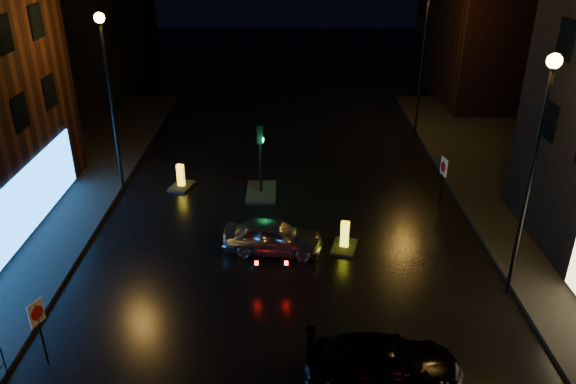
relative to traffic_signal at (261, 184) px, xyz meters
name	(u,v)px	position (x,y,z in m)	size (l,w,h in m)	color
building_far_right	(494,10)	(16.20, 18.00, 5.50)	(8.00, 14.00, 12.00)	black
street_lamp_lfar	(108,79)	(-6.60, 0.00, 5.06)	(0.44, 0.44, 8.37)	black
street_lamp_rnear	(537,145)	(9.00, -8.00, 5.06)	(0.44, 0.44, 8.37)	black
street_lamp_rfar	(424,43)	(9.00, 8.00, 5.06)	(0.44, 0.44, 8.37)	black
traffic_signal	(261,184)	(0.00, 0.00, 0.00)	(1.40, 2.40, 3.45)	black
silver_hatchback	(273,237)	(0.70, -5.25, 0.16)	(1.56, 3.87, 1.32)	#94979B
dark_sedan	(384,361)	(3.98, -12.14, 0.14)	(1.80, 4.44, 1.29)	black
bollard_near	(344,243)	(3.53, -5.05, -0.24)	(1.24, 1.56, 1.20)	black
bollard_far	(181,182)	(-3.94, 0.64, -0.24)	(1.26, 1.58, 1.21)	black
road_sign_left	(38,318)	(-5.81, -11.52, 1.16)	(0.24, 0.52, 2.22)	black
road_sign_right	(443,171)	(8.17, -1.49, 1.31)	(0.15, 0.59, 2.42)	black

